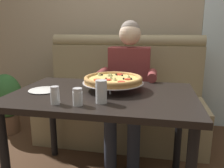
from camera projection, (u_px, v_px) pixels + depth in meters
name	position (u px, v px, depth m)	size (l,w,h in m)	color
back_wall_with_window	(129.00, 12.00, 2.85)	(6.00, 0.12, 2.80)	tan
booth_bench	(122.00, 102.00, 2.54)	(1.75, 0.78, 1.13)	#998966
dining_table	(103.00, 105.00, 1.63)	(1.29, 0.84, 0.75)	black
diner_main	(128.00, 80.00, 2.19)	(0.54, 0.64, 1.27)	#2D3342
pizza	(113.00, 80.00, 1.67)	(0.45, 0.45, 0.11)	silver
shaker_pepper_flakes	(78.00, 98.00, 1.33)	(0.06, 0.06, 0.10)	white
shaker_oregano	(55.00, 97.00, 1.36)	(0.05, 0.05, 0.11)	white
plate_near_left	(44.00, 89.00, 1.66)	(0.22, 0.22, 0.02)	white
drinking_glass	(101.00, 93.00, 1.37)	(0.07, 0.07, 0.14)	silver
patio_chair	(212.00, 76.00, 3.30)	(0.41, 0.40, 0.86)	black
potted_plant	(6.00, 101.00, 2.62)	(0.36, 0.36, 0.70)	brown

